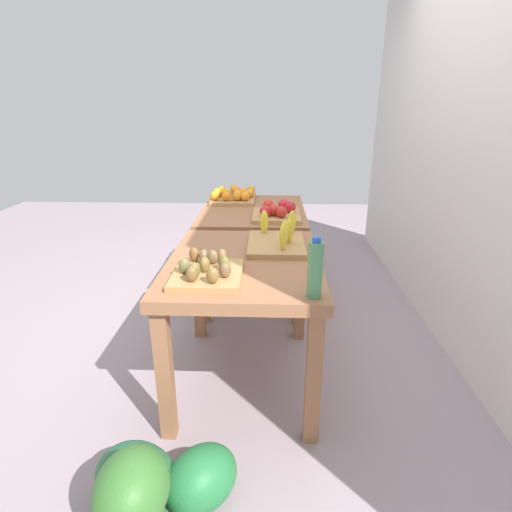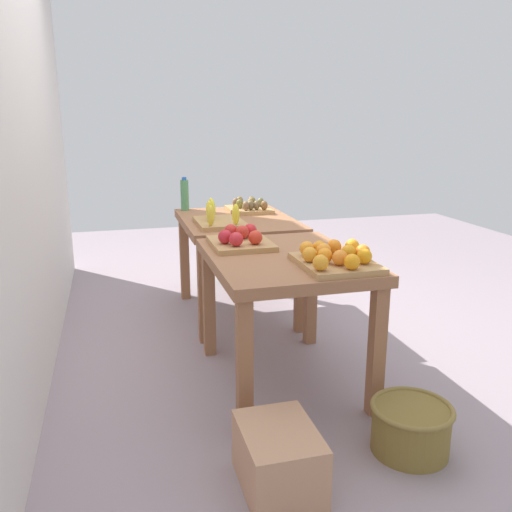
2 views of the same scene
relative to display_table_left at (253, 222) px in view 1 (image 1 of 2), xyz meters
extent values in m
plane|color=gray|center=(0.56, 0.00, -0.64)|extent=(8.00, 8.00, 0.00)
cube|color=silver|center=(0.56, 1.35, 0.86)|extent=(4.40, 0.12, 3.00)
cube|color=#966240|center=(0.00, 0.00, 0.08)|extent=(1.04, 0.80, 0.06)
cube|color=#966240|center=(-0.46, -0.34, -0.29)|extent=(0.07, 0.07, 0.69)
cube|color=#966240|center=(0.46, -0.34, -0.29)|extent=(0.07, 0.07, 0.69)
cube|color=#966240|center=(-0.46, 0.34, -0.29)|extent=(0.07, 0.07, 0.69)
cube|color=#966240|center=(0.46, 0.34, -0.29)|extent=(0.07, 0.07, 0.69)
cube|color=#966240|center=(1.12, 0.00, 0.08)|extent=(1.04, 0.80, 0.06)
cube|color=#966240|center=(0.66, -0.34, -0.29)|extent=(0.07, 0.07, 0.69)
cube|color=#966240|center=(1.58, -0.34, -0.29)|extent=(0.07, 0.07, 0.69)
cube|color=#966240|center=(0.66, 0.34, -0.29)|extent=(0.07, 0.07, 0.69)
cube|color=#966240|center=(1.58, 0.34, -0.29)|extent=(0.07, 0.07, 0.69)
cube|color=#B1844F|center=(-0.28, -0.18, 0.12)|extent=(0.44, 0.36, 0.03)
sphere|color=orange|center=(-0.29, -0.32, 0.18)|extent=(0.10, 0.10, 0.08)
sphere|color=orange|center=(-0.45, -0.19, 0.18)|extent=(0.09, 0.09, 0.08)
sphere|color=orange|center=(-0.15, -0.23, 0.18)|extent=(0.11, 0.11, 0.08)
sphere|color=orange|center=(-0.37, -0.16, 0.18)|extent=(0.10, 0.10, 0.08)
sphere|color=orange|center=(-0.27, -0.04, 0.18)|extent=(0.11, 0.11, 0.08)
sphere|color=orange|center=(-0.17, -0.32, 0.18)|extent=(0.10, 0.10, 0.08)
sphere|color=orange|center=(-0.15, -0.07, 0.18)|extent=(0.11, 0.11, 0.08)
sphere|color=orange|center=(-0.28, -0.25, 0.18)|extent=(0.11, 0.11, 0.08)
sphere|color=orange|center=(-0.43, -0.04, 0.18)|extent=(0.08, 0.08, 0.08)
sphere|color=orange|center=(-0.31, -0.11, 0.18)|extent=(0.09, 0.09, 0.08)
sphere|color=orange|center=(-0.22, -0.14, 0.18)|extent=(0.10, 0.10, 0.08)
sphere|color=orange|center=(-0.16, -0.14, 0.18)|extent=(0.09, 0.09, 0.08)
sphere|color=orange|center=(-0.37, -0.29, 0.18)|extent=(0.10, 0.10, 0.08)
cube|color=#B1844F|center=(0.26, 0.18, 0.12)|extent=(0.40, 0.34, 0.03)
sphere|color=red|center=(0.37, 0.21, 0.18)|extent=(0.10, 0.10, 0.08)
sphere|color=red|center=(0.36, 0.10, 0.18)|extent=(0.11, 0.11, 0.08)
sphere|color=red|center=(0.32, 0.16, 0.18)|extent=(0.09, 0.09, 0.08)
sphere|color=red|center=(0.22, 0.28, 0.18)|extent=(0.11, 0.11, 0.08)
sphere|color=red|center=(0.16, 0.12, 0.18)|extent=(0.09, 0.09, 0.08)
sphere|color=red|center=(0.14, 0.23, 0.18)|extent=(0.11, 0.11, 0.08)
cube|color=#B1844F|center=(0.91, 0.17, 0.12)|extent=(0.44, 0.32, 0.03)
ellipsoid|color=yellow|center=(0.92, 0.24, 0.21)|extent=(0.06, 0.06, 0.14)
ellipsoid|color=yellow|center=(0.73, 0.10, 0.21)|extent=(0.06, 0.06, 0.14)
ellipsoid|color=yellow|center=(1.05, 0.20, 0.21)|extent=(0.06, 0.06, 0.14)
ellipsoid|color=yellow|center=(0.96, 0.21, 0.21)|extent=(0.06, 0.06, 0.14)
ellipsoid|color=yellow|center=(0.74, 0.27, 0.21)|extent=(0.05, 0.05, 0.14)
cube|color=#B1844F|center=(1.37, -0.16, 0.12)|extent=(0.36, 0.32, 0.03)
ellipsoid|color=brown|center=(1.39, -0.26, 0.18)|extent=(0.07, 0.07, 0.07)
ellipsoid|color=brown|center=(1.37, -0.17, 0.18)|extent=(0.07, 0.06, 0.07)
ellipsoid|color=brown|center=(1.26, -0.10, 0.18)|extent=(0.07, 0.06, 0.07)
ellipsoid|color=brown|center=(1.24, -0.24, 0.18)|extent=(0.07, 0.07, 0.07)
ellipsoid|color=brown|center=(1.49, -0.21, 0.18)|extent=(0.07, 0.07, 0.07)
ellipsoid|color=brown|center=(1.44, -0.06, 0.18)|extent=(0.07, 0.07, 0.07)
ellipsoid|color=brown|center=(1.50, -0.11, 0.18)|extent=(0.05, 0.06, 0.07)
ellipsoid|color=brown|center=(1.36, -0.08, 0.18)|extent=(0.07, 0.07, 0.07)
ellipsoid|color=brown|center=(1.27, -0.14, 0.18)|extent=(0.06, 0.06, 0.07)
ellipsoid|color=brown|center=(1.27, -0.19, 0.18)|extent=(0.06, 0.05, 0.07)
ellipsoid|color=brown|center=(1.44, -0.20, 0.18)|extent=(0.07, 0.07, 0.07)
cylinder|color=#4C8C59|center=(1.56, 0.32, 0.23)|extent=(0.06, 0.06, 0.24)
cylinder|color=blue|center=(1.56, 0.32, 0.36)|extent=(0.04, 0.04, 0.02)
ellipsoid|color=#246F39|center=(1.93, -0.13, -0.52)|extent=(0.40, 0.39, 0.24)
ellipsoid|color=#24613B|center=(1.94, -0.38, -0.51)|extent=(0.36, 0.40, 0.26)
ellipsoid|color=#376E2C|center=(2.18, -0.29, -0.27)|extent=(0.28, 0.24, 0.24)
cylinder|color=olive|center=(-0.79, -0.35, -0.53)|extent=(0.35, 0.35, 0.22)
torus|color=olive|center=(-0.79, -0.35, -0.42)|extent=(0.37, 0.37, 0.02)
cube|color=tan|center=(-0.87, 0.30, -0.51)|extent=(0.40, 0.30, 0.26)
camera|label=1|loc=(3.12, 0.14, 0.87)|focal=28.53mm
camera|label=2|loc=(-2.66, 0.88, 0.84)|focal=37.43mm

